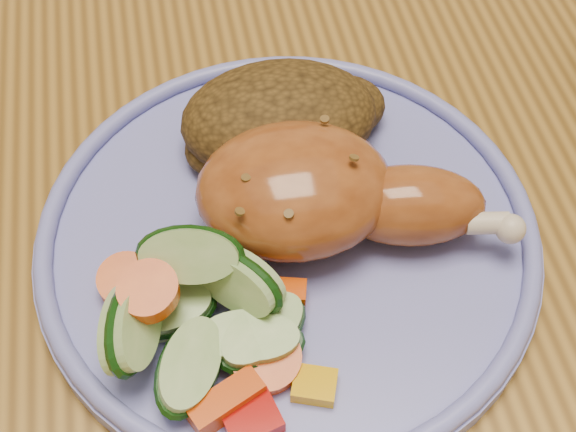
{
  "coord_description": "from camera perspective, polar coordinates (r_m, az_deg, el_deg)",
  "views": [
    {
      "loc": [
        -0.06,
        -0.36,
        1.11
      ],
      "look_at": [
        -0.02,
        -0.12,
        0.78
      ],
      "focal_mm": 50.0,
      "sensor_mm": 36.0,
      "label": 1
    }
  ],
  "objects": [
    {
      "name": "dining_table",
      "position": [
        0.57,
        -0.41,
        3.0
      ],
      "size": [
        0.9,
        1.4,
        0.75
      ],
      "color": "olive",
      "rests_on": "ground"
    },
    {
      "name": "plate",
      "position": [
        0.43,
        0.0,
        -1.67
      ],
      "size": [
        0.27,
        0.27,
        0.01
      ],
      "primitive_type": "cylinder",
      "color": "#7176CA",
      "rests_on": "dining_table"
    },
    {
      "name": "vegetable_pile",
      "position": [
        0.38,
        -5.99,
        -7.28
      ],
      "size": [
        0.12,
        0.11,
        0.06
      ],
      "color": "#A50A05",
      "rests_on": "plate"
    },
    {
      "name": "plate_rim",
      "position": [
        0.42,
        -0.0,
        -0.81
      ],
      "size": [
        0.26,
        0.26,
        0.01
      ],
      "primitive_type": "torus",
      "color": "#7176CA",
      "rests_on": "plate"
    },
    {
      "name": "chicken_leg",
      "position": [
        0.41,
        2.48,
        1.62
      ],
      "size": [
        0.16,
        0.09,
        0.05
      ],
      "color": "#9E5221",
      "rests_on": "plate"
    },
    {
      "name": "rice_pilaf",
      "position": [
        0.45,
        -0.36,
        6.93
      ],
      "size": [
        0.12,
        0.08,
        0.05
      ],
      "color": "#4C3513",
      "rests_on": "plate"
    }
  ]
}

